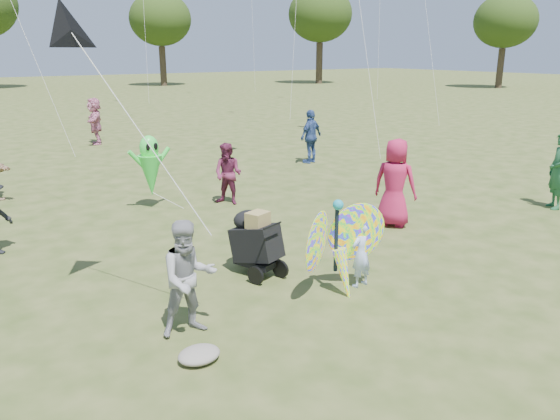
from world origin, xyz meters
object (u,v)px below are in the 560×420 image
at_px(jogging_stroller, 255,238).
at_px(crowd_a, 395,183).
at_px(crowd_e, 228,174).
at_px(crowd_f, 559,171).
at_px(butterfly_kite, 339,248).
at_px(alien_kite, 151,168).
at_px(crowd_c, 311,137).
at_px(crowd_j, 95,121).
at_px(adult_man, 189,278).
at_px(child_girl, 361,254).

bearing_deg(jogging_stroller, crowd_a, -10.91).
height_order(crowd_e, crowd_f, crowd_f).
height_order(butterfly_kite, alien_kite, alien_kite).
distance_m(crowd_c, jogging_stroller, 9.47).
bearing_deg(crowd_f, crowd_j, -120.97).
distance_m(crowd_j, butterfly_kite, 16.18).
distance_m(adult_man, alien_kite, 6.16).
relative_size(child_girl, crowd_j, 0.59).
bearing_deg(adult_man, jogging_stroller, 42.90).
relative_size(crowd_a, crowd_e, 1.25).
relative_size(child_girl, crowd_f, 0.60).
xyz_separation_m(adult_man, jogging_stroller, (1.76, 1.23, -0.16)).
relative_size(crowd_a, butterfly_kite, 1.07).
distance_m(crowd_e, crowd_f, 7.75).
bearing_deg(crowd_j, alien_kite, 7.87).
height_order(child_girl, crowd_e, crowd_e).
bearing_deg(crowd_f, crowd_c, -132.02).
xyz_separation_m(adult_man, butterfly_kite, (2.38, -0.19, -0.03)).
height_order(adult_man, crowd_c, crowd_c).
bearing_deg(crowd_c, crowd_a, 50.42).
xyz_separation_m(crowd_f, butterfly_kite, (-7.30, -0.78, -0.16)).
distance_m(adult_man, crowd_e, 6.31).
xyz_separation_m(crowd_j, butterfly_kite, (-1.07, -16.14, -0.17)).
distance_m(crowd_a, alien_kite, 5.55).
bearing_deg(butterfly_kite, crowd_j, 86.22).
distance_m(child_girl, crowd_a, 3.35).
relative_size(adult_man, crowd_f, 0.86).
bearing_deg(child_girl, crowd_f, -178.46).
relative_size(crowd_e, crowd_f, 0.83).
distance_m(adult_man, crowd_f, 9.70).
xyz_separation_m(crowd_e, jogging_stroller, (-1.73, -4.03, -0.13)).
bearing_deg(crowd_j, child_girl, 15.05).
relative_size(crowd_c, butterfly_kite, 1.01).
xyz_separation_m(crowd_a, crowd_f, (4.12, -1.20, -0.03)).
xyz_separation_m(child_girl, crowd_j, (0.59, 16.10, 0.37)).
bearing_deg(crowd_a, crowd_f, -133.44).
bearing_deg(adult_man, crowd_e, 64.44).
bearing_deg(crowd_f, jogging_stroller, -57.63).
bearing_deg(child_girl, crowd_a, -148.91).
bearing_deg(crowd_c, crowd_e, 14.62).
xyz_separation_m(butterfly_kite, alien_kite, (-0.58, 6.07, 0.23)).
height_order(adult_man, crowd_f, crowd_f).
distance_m(child_girl, crowd_c, 9.88).
bearing_deg(crowd_a, crowd_e, 3.81).
bearing_deg(crowd_a, child_girl, 98.63).
height_order(adult_man, crowd_a, crowd_a).
bearing_deg(alien_kite, butterfly_kite, -84.59).
xyz_separation_m(crowd_a, butterfly_kite, (-3.18, -1.98, -0.19)).
distance_m(adult_man, jogging_stroller, 2.15).
height_order(jogging_stroller, alien_kite, alien_kite).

